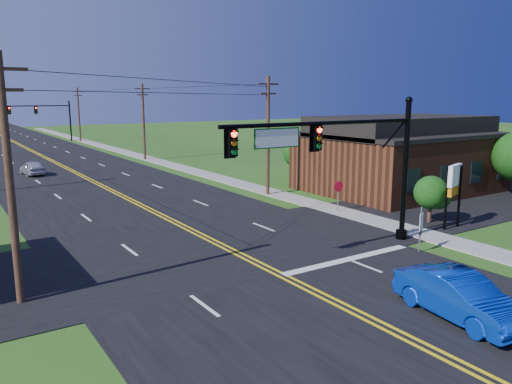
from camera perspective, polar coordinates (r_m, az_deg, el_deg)
ground at (r=16.65m, az=17.37°, el=-16.34°), size 260.00×260.00×0.00m
road_main at (r=60.78m, az=-21.90°, el=3.01°), size 16.00×220.00×0.04m
road_cross at (r=25.32m, az=-4.12°, el=-6.30°), size 70.00×10.00×0.04m
sidewalk at (r=54.47m, az=-8.86°, el=2.86°), size 2.00×160.00×0.08m
signal_mast_main at (r=23.67m, az=9.79°, el=4.08°), size 11.30×0.60×7.48m
signal_mast_far at (r=90.67m, az=-23.21°, el=8.12°), size 10.98×0.60×7.48m
brick_building at (r=42.08m, az=16.07°, el=3.43°), size 14.20×11.20×4.70m
utility_pole_left_a at (r=19.50m, az=-26.37°, el=1.60°), size 1.80×0.28×9.00m
utility_pole_right_a at (r=37.98m, az=1.37°, el=6.68°), size 1.80×0.28×9.00m
utility_pole_right_b at (r=61.15m, az=-12.74°, el=7.99°), size 1.80×0.28×9.00m
utility_pole_right_c at (r=89.83m, az=-19.60°, el=8.46°), size 1.80×0.28×9.00m
tree_right_back at (r=45.05m, az=4.98°, el=4.58°), size 3.00×3.00×4.10m
shrub_corner at (r=31.49m, az=19.35°, el=-0.07°), size 2.00×2.00×2.86m
blue_car at (r=18.59m, az=22.18°, el=-11.07°), size 2.24×4.95×1.58m
distant_car at (r=52.80m, az=-24.21°, el=2.50°), size 1.98×4.16×1.37m
route_sign at (r=25.43m, az=18.32°, el=-3.72°), size 0.53×0.26×2.26m
stop_sign at (r=33.12m, az=9.39°, el=0.27°), size 0.73×0.16×2.06m
pylon_sign at (r=30.38m, az=21.71°, el=1.05°), size 1.78×0.86×3.71m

